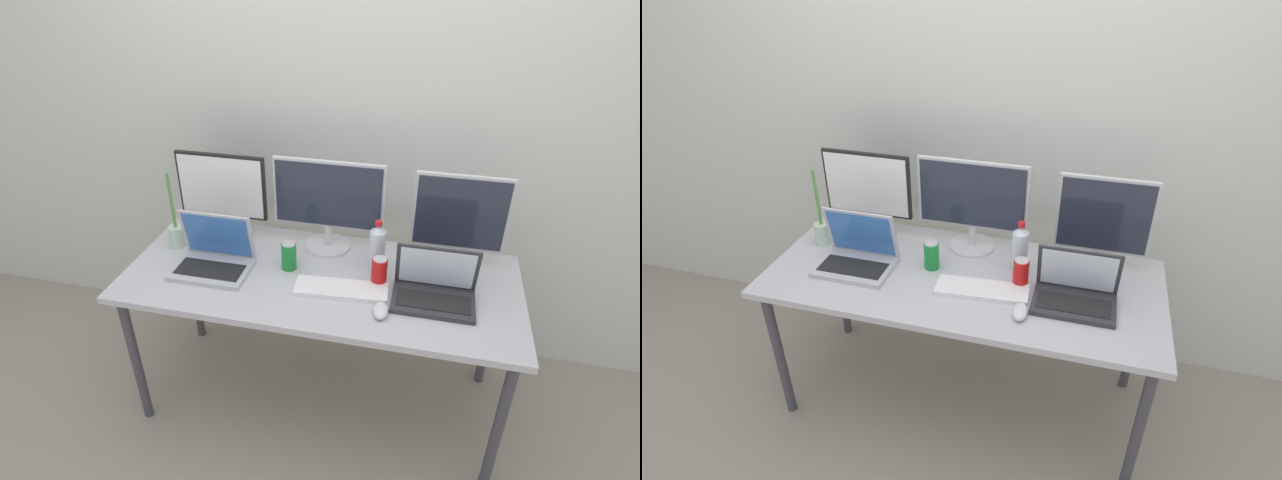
{
  "view_description": "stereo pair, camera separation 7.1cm",
  "coord_description": "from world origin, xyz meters",
  "views": [
    {
      "loc": [
        0.41,
        -1.71,
        1.97
      ],
      "look_at": [
        0.0,
        0.0,
        0.92
      ],
      "focal_mm": 28.0,
      "sensor_mm": 36.0,
      "label": 1
    },
    {
      "loc": [
        0.47,
        -1.69,
        1.97
      ],
      "look_at": [
        0.0,
        0.0,
        0.92
      ],
      "focal_mm": 28.0,
      "sensor_mm": 36.0,
      "label": 2
    }
  ],
  "objects": [
    {
      "name": "ground_plane",
      "position": [
        0.0,
        0.0,
        0.0
      ],
      "size": [
        16.0,
        16.0,
        0.0
      ],
      "primitive_type": "plane",
      "color": "gray"
    },
    {
      "name": "wall_back",
      "position": [
        0.0,
        0.59,
        1.3
      ],
      "size": [
        7.0,
        0.08,
        2.6
      ],
      "primitive_type": "cube",
      "color": "silver",
      "rests_on": "ground"
    },
    {
      "name": "work_desk",
      "position": [
        0.0,
        0.0,
        0.68
      ],
      "size": [
        1.68,
        0.72,
        0.74
      ],
      "color": "#424247",
      "rests_on": "ground"
    },
    {
      "name": "monitor_left",
      "position": [
        -0.52,
        0.23,
        0.96
      ],
      "size": [
        0.43,
        0.21,
        0.42
      ],
      "color": "black",
      "rests_on": "work_desk"
    },
    {
      "name": "monitor_center",
      "position": [
        -0.02,
        0.24,
        0.97
      ],
      "size": [
        0.5,
        0.21,
        0.43
      ],
      "color": "silver",
      "rests_on": "work_desk"
    },
    {
      "name": "monitor_right",
      "position": [
        0.55,
        0.22,
        0.97
      ],
      "size": [
        0.39,
        0.18,
        0.43
      ],
      "color": "silver",
      "rests_on": "work_desk"
    },
    {
      "name": "laptop_silver",
      "position": [
        -0.47,
        -0.04,
        0.8
      ],
      "size": [
        0.33,
        0.24,
        0.25
      ],
      "color": "#B7B7BC",
      "rests_on": "work_desk"
    },
    {
      "name": "laptop_secondary",
      "position": [
        0.48,
        -0.05,
        0.79
      ],
      "size": [
        0.32,
        0.21,
        0.22
      ],
      "color": "#2D2D33",
      "rests_on": "work_desk"
    },
    {
      "name": "keyboard_main",
      "position": [
        0.11,
        -0.09,
        0.75
      ],
      "size": [
        0.39,
        0.15,
        0.02
      ],
      "primitive_type": "cube",
      "rotation": [
        0.0,
        0.0,
        0.07
      ],
      "color": "white",
      "rests_on": "work_desk"
    },
    {
      "name": "mouse_by_keyboard",
      "position": [
        0.29,
        -0.2,
        0.76
      ],
      "size": [
        0.06,
        0.11,
        0.04
      ],
      "primitive_type": "ellipsoid",
      "rotation": [
        0.0,
        0.0,
        0.06
      ],
      "color": "silver",
      "rests_on": "work_desk"
    },
    {
      "name": "water_bottle",
      "position": [
        0.22,
        0.12,
        0.85
      ],
      "size": [
        0.07,
        0.07,
        0.23
      ],
      "color": "silver",
      "rests_on": "work_desk"
    },
    {
      "name": "soda_can_near_keyboard",
      "position": [
        0.25,
        0.0,
        0.8
      ],
      "size": [
        0.07,
        0.07,
        0.13
      ],
      "color": "red",
      "rests_on": "work_desk"
    },
    {
      "name": "soda_can_by_laptop",
      "position": [
        -0.15,
        0.03,
        0.8
      ],
      "size": [
        0.07,
        0.07,
        0.13
      ],
      "color": "#197F33",
      "rests_on": "work_desk"
    },
    {
      "name": "bamboo_vase",
      "position": [
        -0.71,
        0.08,
        0.81
      ],
      "size": [
        0.07,
        0.07,
        0.38
      ],
      "color": "#B2D1B7",
      "rests_on": "work_desk"
    }
  ]
}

